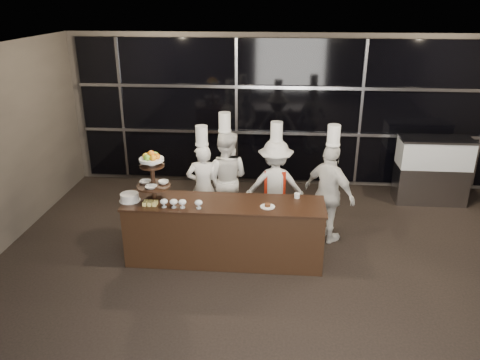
# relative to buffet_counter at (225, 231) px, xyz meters

# --- Properties ---
(room) EXTENTS (10.00, 10.00, 10.00)m
(room) POSITION_rel_buffet_counter_xyz_m (1.10, -1.90, 1.03)
(room) COLOR black
(room) RESTS_ON ground
(window_wall) EXTENTS (8.60, 0.10, 2.80)m
(window_wall) POSITION_rel_buffet_counter_xyz_m (1.10, 3.04, 1.04)
(window_wall) COLOR black
(window_wall) RESTS_ON ground
(buffet_counter) EXTENTS (2.84, 0.74, 0.92)m
(buffet_counter) POSITION_rel_buffet_counter_xyz_m (0.00, 0.00, 0.00)
(buffet_counter) COLOR black
(buffet_counter) RESTS_ON ground
(display_stand) EXTENTS (0.48, 0.48, 0.74)m
(display_stand) POSITION_rel_buffet_counter_xyz_m (-1.00, -0.00, 0.87)
(display_stand) COLOR black
(display_stand) RESTS_ON buffet_counter
(compotes) EXTENTS (0.59, 0.11, 0.12)m
(compotes) POSITION_rel_buffet_counter_xyz_m (-0.59, -0.22, 0.54)
(compotes) COLOR silver
(compotes) RESTS_ON buffet_counter
(layer_cake) EXTENTS (0.30, 0.30, 0.11)m
(layer_cake) POSITION_rel_buffet_counter_xyz_m (-1.34, -0.05, 0.51)
(layer_cake) COLOR white
(layer_cake) RESTS_ON buffet_counter
(pastry_squares) EXTENTS (0.19, 0.13, 0.05)m
(pastry_squares) POSITION_rel_buffet_counter_xyz_m (-1.02, -0.17, 0.48)
(pastry_squares) COLOR #F2E076
(pastry_squares) RESTS_ON buffet_counter
(small_plate) EXTENTS (0.20, 0.20, 0.05)m
(small_plate) POSITION_rel_buffet_counter_xyz_m (0.62, -0.10, 0.47)
(small_plate) COLOR white
(small_plate) RESTS_ON buffet_counter
(chef_cup) EXTENTS (0.08, 0.08, 0.07)m
(chef_cup) POSITION_rel_buffet_counter_xyz_m (1.03, 0.25, 0.49)
(chef_cup) COLOR white
(chef_cup) RESTS_ON buffet_counter
(display_case) EXTENTS (1.28, 0.56, 1.24)m
(display_case) POSITION_rel_buffet_counter_xyz_m (3.59, 2.40, 0.22)
(display_case) COLOR #A5A5AA
(display_case) RESTS_ON ground
(chef_a) EXTENTS (0.58, 0.42, 1.77)m
(chef_a) POSITION_rel_buffet_counter_xyz_m (-0.45, 0.96, 0.30)
(chef_a) COLOR white
(chef_a) RESTS_ON ground
(chef_b) EXTENTS (0.85, 0.69, 1.93)m
(chef_b) POSITION_rel_buffet_counter_xyz_m (-0.12, 1.17, 0.36)
(chef_b) COLOR white
(chef_b) RESTS_ON ground
(chef_c) EXTENTS (1.01, 0.61, 1.82)m
(chef_c) POSITION_rel_buffet_counter_xyz_m (0.71, 1.10, 0.30)
(chef_c) COLOR white
(chef_c) RESTS_ON ground
(chef_d) EXTENTS (0.94, 0.93, 1.89)m
(chef_d) POSITION_rel_buffet_counter_xyz_m (1.54, 0.73, 0.35)
(chef_d) COLOR silver
(chef_d) RESTS_ON ground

